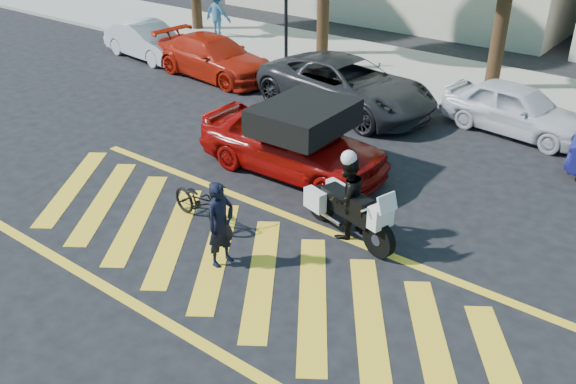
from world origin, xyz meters
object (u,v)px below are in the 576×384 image
Objects in this scene: officer_bike at (221,224)px; parked_far_left at (148,41)px; police_motorcycle at (347,209)px; parked_mid_right at (517,109)px; officer_moto at (347,197)px; red_convertible at (292,141)px; parked_mid_left at (346,85)px; parked_left at (214,57)px; bicycle at (201,203)px.

parked_far_left is (-11.20, 8.09, -0.16)m from officer_bike.
parked_mid_right is (0.77, 7.09, 0.10)m from police_motorcycle.
officer_moto reaches higher than red_convertible.
red_convertible is at bearing 156.23° from parked_mid_right.
officer_bike is 0.69× the size of police_motorcycle.
parked_mid_left is (-2.47, 7.93, -0.05)m from officer_bike.
parked_far_left is at bearing 170.51° from police_motorcycle.
officer_bike reaches higher than parked_left.
red_convertible reaches higher than parked_mid_right.
parked_left is (-8.98, 5.79, 0.10)m from police_motorcycle.
parked_far_left reaches higher than bicycle.
police_motorcycle is at bearing -140.23° from parked_mid_left.
red_convertible is at bearing 6.75° from bicycle.
officer_bike is 0.35× the size of parked_left.
officer_moto is at bearing -108.84° from parked_far_left.
parked_mid_right reaches higher than parked_far_left.
parked_far_left is at bearing 102.00° from parked_mid_right.
officer_moto reaches higher than police_motorcycle.
parked_far_left is at bearing 61.60° from bicycle.
parked_left reaches higher than parked_far_left.
officer_bike is 0.97× the size of bicycle.
parked_far_left is (-12.45, 5.96, -0.18)m from officer_moto.
police_motorcycle is (1.27, 2.14, -0.23)m from officer_bike.
police_motorcycle is at bearing -108.77° from parked_far_left.
parked_left is at bearing 55.80° from red_convertible.
police_motorcycle is 0.60× the size of parked_mid_right.
parked_left is (-7.71, 7.93, -0.13)m from officer_bike.
parked_left is 9.84m from parked_mid_right.
officer_moto is 2.96m from red_convertible.
parked_mid_left is at bearing 20.42° from officer_bike.
parked_mid_right reaches higher than police_motorcycle.
officer_moto is at bearing -140.40° from parked_mid_left.
officer_bike is at bearing 174.62° from parked_mid_right.
officer_bike reaches higher than parked_far_left.
parked_mid_left is at bearing -131.31° from officer_moto.
officer_moto is 6.89m from parked_mid_left.
parked_mid_left reaches higher than police_motorcycle.
police_motorcycle is 2.98m from red_convertible.
bicycle is 0.31× the size of parked_mid_left.
parked_mid_right is (0.79, 7.10, -0.16)m from officer_moto.
parked_left is 5.24m from parked_mid_left.
bicycle is 7.24m from parked_mid_left.
police_motorcycle reaches higher than bicycle.
parked_far_left is at bearing 95.89° from parked_mid_left.
officer_moto reaches higher than parked_mid_left.
officer_moto is 10.68m from parked_left.
officer_bike is at bearing -162.76° from red_convertible.
officer_bike is 0.41× the size of parked_mid_right.
parked_mid_left is at bearing 15.09° from red_convertible.
parked_far_left is (-9.96, 4.36, -0.13)m from red_convertible.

